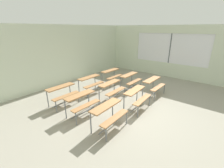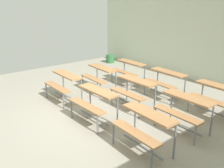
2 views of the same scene
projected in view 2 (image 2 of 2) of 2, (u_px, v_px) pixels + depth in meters
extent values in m
cube|color=gray|center=(90.00, 117.00, 5.77)|extent=(10.00, 9.00, 0.05)
cube|color=beige|center=(202.00, 37.00, 7.96)|extent=(10.00, 0.12, 3.00)
cube|color=#A87547|center=(67.00, 75.00, 6.55)|extent=(1.10, 0.33, 0.04)
cube|color=#A87547|center=(57.00, 87.00, 6.45)|extent=(1.10, 0.23, 0.03)
cylinder|color=slate|center=(63.00, 82.00, 7.12)|extent=(0.04, 0.04, 0.72)
cylinder|color=slate|center=(82.00, 91.00, 6.39)|extent=(0.04, 0.04, 0.72)
cylinder|color=slate|center=(46.00, 90.00, 6.83)|extent=(0.04, 0.04, 0.44)
cylinder|color=slate|center=(64.00, 101.00, 6.10)|extent=(0.04, 0.04, 0.44)
cube|color=slate|center=(64.00, 97.00, 6.67)|extent=(1.00, 0.04, 0.03)
cube|color=#A87547|center=(98.00, 91.00, 5.38)|extent=(1.11, 0.36, 0.04)
cube|color=#A87547|center=(87.00, 106.00, 5.28)|extent=(1.11, 0.26, 0.03)
cylinder|color=slate|center=(90.00, 98.00, 5.94)|extent=(0.04, 0.04, 0.72)
cylinder|color=slate|center=(118.00, 111.00, 5.23)|extent=(0.04, 0.04, 0.72)
cylinder|color=slate|center=(71.00, 109.00, 5.65)|extent=(0.04, 0.04, 0.44)
cylinder|color=slate|center=(98.00, 124.00, 4.93)|extent=(0.04, 0.04, 0.44)
cube|color=slate|center=(94.00, 117.00, 5.50)|extent=(1.00, 0.07, 0.03)
cube|color=#A87547|center=(149.00, 113.00, 4.28)|extent=(1.11, 0.36, 0.04)
cube|color=#A87547|center=(135.00, 133.00, 4.19)|extent=(1.11, 0.26, 0.03)
cylinder|color=slate|center=(135.00, 119.00, 4.85)|extent=(0.04, 0.04, 0.72)
cylinder|color=slate|center=(175.00, 141.00, 4.10)|extent=(0.04, 0.04, 0.72)
cylinder|color=slate|center=(113.00, 134.00, 4.59)|extent=(0.04, 0.04, 0.44)
cylinder|color=slate|center=(152.00, 160.00, 3.83)|extent=(0.04, 0.04, 0.44)
cube|color=slate|center=(142.00, 146.00, 4.40)|extent=(1.00, 0.07, 0.03)
cube|color=#A87547|center=(102.00, 68.00, 7.24)|extent=(1.11, 0.37, 0.04)
cube|color=#A87547|center=(93.00, 79.00, 7.15)|extent=(1.11, 0.27, 0.03)
cylinder|color=slate|center=(97.00, 75.00, 7.82)|extent=(0.04, 0.04, 0.72)
cylinder|color=slate|center=(116.00, 83.00, 7.05)|extent=(0.04, 0.04, 0.72)
cylinder|color=slate|center=(83.00, 82.00, 7.55)|extent=(0.04, 0.04, 0.44)
cylinder|color=slate|center=(100.00, 91.00, 6.79)|extent=(0.04, 0.04, 0.44)
cube|color=slate|center=(99.00, 88.00, 7.36)|extent=(1.00, 0.07, 0.03)
cube|color=#A87547|center=(137.00, 80.00, 6.08)|extent=(1.10, 0.33, 0.04)
cube|color=#A87547|center=(127.00, 94.00, 5.97)|extent=(1.10, 0.23, 0.03)
cylinder|color=slate|center=(127.00, 88.00, 6.64)|extent=(0.04, 0.04, 0.72)
cylinder|color=slate|center=(155.00, 98.00, 5.91)|extent=(0.04, 0.04, 0.72)
cylinder|color=slate|center=(112.00, 97.00, 6.36)|extent=(0.04, 0.04, 0.44)
cylinder|color=slate|center=(139.00, 109.00, 5.62)|extent=(0.04, 0.04, 0.44)
cube|color=slate|center=(132.00, 104.00, 6.19)|extent=(1.00, 0.04, 0.03)
cube|color=#A87547|center=(188.00, 98.00, 4.98)|extent=(1.10, 0.33, 0.04)
cube|color=#A87547|center=(177.00, 114.00, 4.88)|extent=(1.10, 0.23, 0.03)
cylinder|color=slate|center=(172.00, 104.00, 5.55)|extent=(0.04, 0.04, 0.72)
cylinder|color=slate|center=(212.00, 120.00, 4.81)|extent=(0.04, 0.04, 0.72)
cylinder|color=slate|center=(155.00, 117.00, 5.27)|extent=(0.04, 0.04, 0.44)
cylinder|color=slate|center=(195.00, 135.00, 4.53)|extent=(0.04, 0.04, 0.44)
cube|color=slate|center=(181.00, 126.00, 5.10)|extent=(1.00, 0.04, 0.03)
cube|color=#A87547|center=(131.00, 62.00, 7.90)|extent=(1.11, 0.35, 0.04)
cube|color=#A87547|center=(124.00, 72.00, 7.80)|extent=(1.11, 0.25, 0.03)
cylinder|color=slate|center=(124.00, 69.00, 8.47)|extent=(0.04, 0.04, 0.72)
cylinder|color=slate|center=(145.00, 76.00, 7.72)|extent=(0.04, 0.04, 0.72)
cylinder|color=slate|center=(112.00, 76.00, 8.20)|extent=(0.04, 0.04, 0.44)
cylinder|color=slate|center=(132.00, 83.00, 7.45)|extent=(0.04, 0.04, 0.44)
cube|color=slate|center=(127.00, 81.00, 8.02)|extent=(1.00, 0.06, 0.03)
cube|color=#A87547|center=(168.00, 72.00, 6.80)|extent=(1.11, 0.36, 0.04)
cube|color=#A87547|center=(160.00, 84.00, 6.71)|extent=(1.11, 0.26, 0.03)
cylinder|color=slate|center=(158.00, 79.00, 7.37)|extent=(0.04, 0.04, 0.72)
cylinder|color=slate|center=(185.00, 88.00, 6.62)|extent=(0.04, 0.04, 0.72)
cylinder|color=slate|center=(144.00, 87.00, 7.10)|extent=(0.04, 0.04, 0.44)
cylinder|color=slate|center=(171.00, 97.00, 6.35)|extent=(0.04, 0.04, 0.44)
cube|color=slate|center=(163.00, 94.00, 6.92)|extent=(1.00, 0.07, 0.03)
cube|color=#A87547|center=(219.00, 86.00, 5.66)|extent=(1.11, 0.37, 0.04)
cube|color=#A87547|center=(210.00, 100.00, 5.57)|extent=(1.11, 0.27, 0.03)
cylinder|color=slate|center=(202.00, 93.00, 6.24)|extent=(0.04, 0.04, 0.72)
cylinder|color=slate|center=(188.00, 103.00, 5.97)|extent=(0.04, 0.04, 0.44)
cube|color=slate|center=(212.00, 112.00, 5.78)|extent=(1.00, 0.07, 0.03)
cylinder|color=#2D6B38|center=(110.00, 59.00, 10.84)|extent=(0.37, 0.37, 0.36)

